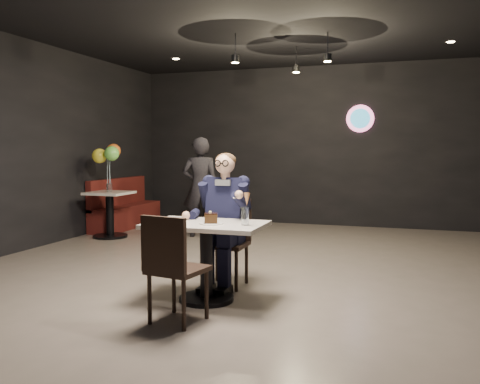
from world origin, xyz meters
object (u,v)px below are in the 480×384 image
(main_table, at_px, (206,262))
(passerby, at_px, (200,187))
(chair_near, at_px, (178,267))
(sundae_glass, at_px, (245,216))
(seated_man, at_px, (226,218))
(balloon_vase, at_px, (109,188))
(chair_far, at_px, (226,243))
(booth_bench, at_px, (126,203))
(side_table, at_px, (110,213))

(main_table, distance_m, passerby, 3.62)
(chair_near, relative_size, sundae_glass, 5.63)
(seated_man, relative_size, balloon_vase, 10.52)
(balloon_vase, bearing_deg, seated_man, -37.83)
(chair_far, bearing_deg, sundae_glass, -55.59)
(booth_bench, height_order, side_table, booth_bench)
(sundae_glass, bearing_deg, main_table, 176.43)
(chair_near, xyz_separation_m, sundae_glass, (0.39, 0.59, 0.37))
(chair_far, relative_size, chair_near, 1.00)
(chair_near, bearing_deg, passerby, 120.16)
(chair_near, bearing_deg, seated_man, 99.85)
(main_table, bearing_deg, chair_near, -90.00)
(balloon_vase, bearing_deg, chair_near, -49.97)
(chair_far, bearing_deg, chair_near, -90.00)
(chair_far, xyz_separation_m, sundae_glass, (0.39, -0.57, 0.37))
(main_table, height_order, passerby, passerby)
(chair_near, bearing_deg, side_table, 139.88)
(chair_near, bearing_deg, sundae_glass, 66.24)
(chair_far, relative_size, passerby, 0.56)
(chair_near, height_order, seated_man, seated_man)
(sundae_glass, height_order, booth_bench, sundae_glass)
(chair_far, distance_m, seated_man, 0.26)
(seated_man, xyz_separation_m, booth_bench, (-3.12, 3.19, -0.27))
(booth_bench, xyz_separation_m, passerby, (1.67, -0.45, 0.37))
(chair_far, height_order, side_table, chair_far)
(chair_near, height_order, passerby, passerby)
(booth_bench, relative_size, passerby, 1.11)
(chair_far, height_order, booth_bench, chair_far)
(main_table, relative_size, passerby, 0.67)
(chair_far, xyz_separation_m, booth_bench, (-3.12, 3.19, -0.01))
(passerby, bearing_deg, booth_bench, -33.50)
(booth_bench, distance_m, balloon_vase, 1.11)
(side_table, bearing_deg, booth_bench, 106.70)
(booth_bench, height_order, balloon_vase, booth_bench)
(chair_far, bearing_deg, main_table, -90.00)
(side_table, bearing_deg, passerby, 21.79)
(seated_man, distance_m, side_table, 3.59)
(main_table, xyz_separation_m, chair_far, (-0.00, 0.55, 0.09))
(main_table, relative_size, side_table, 1.38)
(chair_near, xyz_separation_m, side_table, (-2.82, 3.36, -0.06))
(main_table, bearing_deg, sundae_glass, -3.57)
(main_table, distance_m, chair_near, 0.62)
(chair_far, xyz_separation_m, passerby, (-1.45, 2.74, 0.36))
(chair_far, height_order, chair_near, same)
(chair_near, distance_m, passerby, 4.18)
(sundae_glass, distance_m, passerby, 3.79)
(chair_far, distance_m, booth_bench, 4.46)
(sundae_glass, relative_size, passerby, 0.10)
(main_table, height_order, chair_far, chair_far)
(balloon_vase, xyz_separation_m, passerby, (1.37, 0.55, 0.00))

